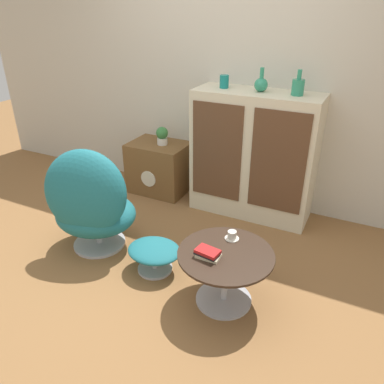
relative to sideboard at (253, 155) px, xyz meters
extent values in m
plane|color=olive|center=(-0.45, -1.28, -0.62)|extent=(12.00, 12.00, 0.00)
cube|color=beige|center=(-0.45, 0.26, 0.68)|extent=(6.40, 0.06, 2.60)
cube|color=beige|center=(0.00, 0.00, 0.00)|extent=(1.19, 0.46, 1.24)
cube|color=brown|center=(-0.30, -0.23, 0.06)|extent=(0.50, 0.01, 0.95)
cube|color=brown|center=(0.30, -0.23, 0.06)|extent=(0.50, 0.01, 0.95)
cube|color=brown|center=(-1.09, 0.00, -0.34)|extent=(0.64, 0.47, 0.57)
cylinder|color=beige|center=(-1.09, -0.24, -0.38)|extent=(0.18, 0.01, 0.18)
cylinder|color=#B7B7BC|center=(-1.02, -1.20, -0.61)|extent=(0.46, 0.46, 0.02)
cylinder|color=#B7B7BC|center=(-1.02, -1.20, -0.54)|extent=(0.06, 0.06, 0.13)
ellipsoid|color=#1E6B75|center=(-1.02, -1.20, -0.31)|extent=(0.84, 0.76, 0.34)
ellipsoid|color=#1E6B75|center=(-0.99, -1.33, -0.03)|extent=(0.80, 0.61, 0.75)
cylinder|color=#B7B7BC|center=(-0.38, -1.28, -0.61)|extent=(0.29, 0.29, 0.02)
cylinder|color=#B7B7BC|center=(-0.38, -1.28, -0.54)|extent=(0.04, 0.04, 0.13)
ellipsoid|color=#1E6B75|center=(-0.38, -1.28, -0.43)|extent=(0.44, 0.38, 0.09)
cylinder|color=#B7B7BC|center=(0.26, -1.36, -0.61)|extent=(0.41, 0.41, 0.02)
cylinder|color=#B7B7BC|center=(0.26, -1.36, -0.41)|extent=(0.04, 0.04, 0.39)
cylinder|color=#332319|center=(0.26, -1.36, -0.21)|extent=(0.68, 0.68, 0.02)
cylinder|color=#147A75|center=(-0.34, 0.00, 0.68)|extent=(0.09, 0.09, 0.12)
ellipsoid|color=#2D8E6B|center=(0.02, 0.00, 0.68)|extent=(0.12, 0.12, 0.12)
cylinder|color=#2D8E6B|center=(0.02, 0.00, 0.79)|extent=(0.04, 0.04, 0.10)
cylinder|color=#2D8E6B|center=(0.35, 0.00, 0.69)|extent=(0.11, 0.11, 0.14)
cylinder|color=#2D8E6B|center=(0.35, 0.00, 0.80)|extent=(0.04, 0.04, 0.08)
cylinder|color=silver|center=(-1.04, 0.00, -0.01)|extent=(0.11, 0.11, 0.07)
sphere|color=#387A3D|center=(-1.04, 0.00, 0.08)|extent=(0.13, 0.13, 0.13)
cylinder|color=silver|center=(0.24, -1.18, -0.19)|extent=(0.11, 0.11, 0.01)
cylinder|color=silver|center=(0.24, -1.18, -0.17)|extent=(0.07, 0.07, 0.06)
cube|color=beige|center=(0.17, -1.46, -0.19)|extent=(0.16, 0.10, 0.02)
cube|color=black|center=(0.16, -1.45, -0.17)|extent=(0.17, 0.12, 0.02)
cube|color=red|center=(0.17, -1.46, -0.15)|extent=(0.17, 0.13, 0.02)
camera|label=1|loc=(0.99, -3.35, 1.36)|focal=35.00mm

